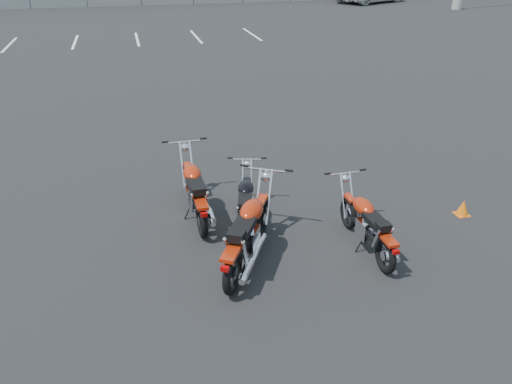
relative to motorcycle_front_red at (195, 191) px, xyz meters
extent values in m
plane|color=black|center=(0.76, -1.22, -0.49)|extent=(120.00, 120.00, 0.00)
torus|color=black|center=(-0.02, 0.76, -0.18)|extent=(0.12, 0.62, 0.62)
cylinder|color=silver|center=(-0.02, 0.76, -0.18)|extent=(0.11, 0.17, 0.17)
torus|color=black|center=(0.00, -0.75, -0.18)|extent=(0.12, 0.62, 0.62)
cylinder|color=silver|center=(0.00, -0.75, -0.18)|extent=(0.11, 0.17, 0.17)
cube|color=black|center=(-0.01, 0.01, -0.14)|extent=(0.11, 1.09, 0.06)
cube|color=silver|center=(-0.01, -0.04, -0.08)|extent=(0.29, 0.40, 0.31)
cylinder|color=silver|center=(-0.01, -0.04, 0.11)|extent=(0.21, 0.26, 0.27)
ellipsoid|color=#9D2109|center=(-0.01, 0.20, 0.26)|extent=(0.32, 0.61, 0.27)
cube|color=black|center=(-0.01, -0.30, 0.24)|extent=(0.28, 0.57, 0.10)
cube|color=black|center=(-0.01, -0.56, 0.28)|extent=(0.23, 0.19, 0.12)
cube|color=#9D2109|center=(0.00, -0.77, 0.15)|extent=(0.19, 0.44, 0.05)
cube|color=#9D2109|center=(-0.02, 0.76, 0.15)|extent=(0.14, 0.35, 0.04)
cylinder|color=silver|center=(0.12, -0.59, 0.08)|extent=(0.05, 0.19, 0.41)
cylinder|color=silver|center=(-0.13, -0.59, 0.08)|extent=(0.05, 0.19, 0.41)
cylinder|color=silver|center=(0.16, -0.30, -0.20)|extent=(0.10, 1.15, 0.13)
cylinder|color=silver|center=(0.16, -0.64, -0.18)|extent=(0.13, 0.37, 0.14)
cylinder|color=silver|center=(0.08, 0.89, 0.15)|extent=(0.05, 0.42, 0.82)
cylinder|color=silver|center=(-0.11, 0.89, 0.15)|extent=(0.05, 0.42, 0.82)
sphere|color=silver|center=(-0.02, 1.05, 0.42)|extent=(0.17, 0.17, 0.17)
cylinder|color=silver|center=(-0.02, 1.07, 0.53)|extent=(0.73, 0.04, 0.03)
cylinder|color=black|center=(0.34, 1.06, 0.57)|extent=(0.13, 0.04, 0.04)
cylinder|color=black|center=(-0.38, 1.05, 0.57)|extent=(0.13, 0.04, 0.04)
cylinder|color=black|center=(-0.15, -0.10, -0.34)|extent=(0.16, 0.03, 0.31)
cube|color=#990505|center=(0.00, -1.04, 0.08)|extent=(0.10, 0.06, 0.06)
torus|color=black|center=(0.96, 0.06, -0.23)|extent=(0.23, 0.53, 0.53)
cylinder|color=silver|center=(0.96, 0.06, -0.23)|extent=(0.12, 0.16, 0.14)
torus|color=black|center=(0.62, -1.17, -0.23)|extent=(0.23, 0.53, 0.53)
cylinder|color=silver|center=(0.62, -1.17, -0.23)|extent=(0.12, 0.16, 0.14)
cube|color=black|center=(0.79, -0.56, -0.19)|extent=(0.33, 0.91, 0.05)
cube|color=silver|center=(0.78, -0.60, -0.14)|extent=(0.32, 0.39, 0.26)
cylinder|color=silver|center=(0.78, -0.60, 0.02)|extent=(0.23, 0.26, 0.23)
ellipsoid|color=black|center=(0.83, -0.41, 0.14)|extent=(0.39, 0.56, 0.22)
cube|color=black|center=(0.72, -0.81, 0.12)|extent=(0.35, 0.53, 0.09)
cube|color=black|center=(0.66, -1.02, 0.16)|extent=(0.23, 0.20, 0.11)
cube|color=black|center=(0.62, -1.19, 0.05)|extent=(0.25, 0.40, 0.04)
cube|color=black|center=(0.96, 0.06, 0.05)|extent=(0.19, 0.32, 0.04)
cylinder|color=silver|center=(0.76, -1.07, -0.01)|extent=(0.08, 0.17, 0.34)
cylinder|color=silver|center=(0.55, -1.02, -0.01)|extent=(0.08, 0.17, 0.34)
cylinder|color=silver|center=(0.86, -0.85, -0.25)|extent=(0.33, 0.95, 0.11)
cylinder|color=silver|center=(0.78, -1.12, -0.23)|extent=(0.18, 0.33, 0.12)
cylinder|color=silver|center=(1.06, 0.14, 0.05)|extent=(0.13, 0.35, 0.69)
cylinder|color=silver|center=(0.91, 0.18, 0.05)|extent=(0.13, 0.35, 0.69)
sphere|color=silver|center=(1.02, 0.29, 0.28)|extent=(0.17, 0.17, 0.14)
cylinder|color=silver|center=(1.03, 0.31, 0.37)|extent=(0.60, 0.19, 0.03)
cylinder|color=black|center=(1.32, 0.21, 0.40)|extent=(0.11, 0.06, 0.03)
cylinder|color=black|center=(0.72, 0.37, 0.40)|extent=(0.11, 0.06, 0.03)
cylinder|color=black|center=(0.65, -0.61, -0.36)|extent=(0.14, 0.06, 0.26)
cube|color=#990505|center=(0.56, -1.41, -0.01)|extent=(0.10, 0.07, 0.05)
torus|color=black|center=(0.96, -0.95, -0.17)|extent=(0.43, 0.62, 0.65)
cylinder|color=silver|center=(0.96, -0.95, -0.17)|extent=(0.18, 0.20, 0.17)
torus|color=black|center=(0.18, -2.32, -0.17)|extent=(0.43, 0.62, 0.65)
cylinder|color=silver|center=(0.18, -2.32, -0.17)|extent=(0.18, 0.20, 0.17)
cube|color=black|center=(0.57, -1.64, -0.12)|extent=(0.66, 1.04, 0.07)
cube|color=silver|center=(0.54, -1.68, -0.06)|extent=(0.47, 0.51, 0.33)
cylinder|color=silver|center=(0.54, -1.68, 0.14)|extent=(0.32, 0.34, 0.29)
ellipsoid|color=#9D2109|center=(0.67, -1.47, 0.29)|extent=(0.60, 0.71, 0.28)
cube|color=black|center=(0.41, -1.92, 0.27)|extent=(0.54, 0.66, 0.11)
cube|color=black|center=(0.27, -2.16, 0.31)|extent=(0.30, 0.29, 0.13)
cube|color=#9D2109|center=(0.17, -2.34, 0.18)|extent=(0.40, 0.49, 0.05)
cube|color=#9D2109|center=(0.96, -0.95, 0.18)|extent=(0.31, 0.39, 0.04)
cylinder|color=silver|center=(0.37, -2.24, 0.11)|extent=(0.15, 0.20, 0.43)
cylinder|color=silver|center=(0.15, -2.11, 0.11)|extent=(0.15, 0.20, 0.43)
cylinder|color=silver|center=(0.56, -2.01, -0.19)|extent=(0.68, 1.09, 0.14)
cylinder|color=silver|center=(0.38, -2.31, -0.17)|extent=(0.30, 0.40, 0.14)
cylinder|color=silver|center=(1.11, -0.89, 0.18)|extent=(0.26, 0.40, 0.86)
cylinder|color=silver|center=(0.94, -0.79, 0.18)|extent=(0.26, 0.40, 0.86)
sphere|color=silver|center=(1.11, -0.69, 0.46)|extent=(0.24, 0.24, 0.17)
cylinder|color=silver|center=(1.12, -0.67, 0.57)|extent=(0.68, 0.41, 0.03)
cylinder|color=black|center=(1.44, -0.88, 0.62)|extent=(0.13, 0.10, 0.04)
cylinder|color=black|center=(0.78, -0.50, 0.62)|extent=(0.13, 0.10, 0.04)
cylinder|color=black|center=(0.38, -1.66, -0.33)|extent=(0.16, 0.11, 0.33)
cube|color=#990505|center=(0.03, -2.58, 0.11)|extent=(0.13, 0.11, 0.07)
torus|color=black|center=(2.48, -1.08, -0.21)|extent=(0.10, 0.55, 0.55)
cylinder|color=silver|center=(2.48, -1.08, -0.21)|extent=(0.09, 0.15, 0.15)
torus|color=black|center=(2.47, -2.41, -0.21)|extent=(0.10, 0.55, 0.55)
cylinder|color=silver|center=(2.47, -2.41, -0.21)|extent=(0.09, 0.15, 0.15)
cube|color=black|center=(2.48, -1.75, -0.18)|extent=(0.09, 0.97, 0.06)
cube|color=silver|center=(2.48, -1.79, -0.12)|extent=(0.26, 0.35, 0.28)
cylinder|color=silver|center=(2.48, -1.79, 0.04)|extent=(0.19, 0.23, 0.24)
ellipsoid|color=#9D2109|center=(2.48, -1.58, 0.17)|extent=(0.28, 0.54, 0.24)
cube|color=black|center=(2.47, -2.02, 0.15)|extent=(0.24, 0.51, 0.09)
cube|color=black|center=(2.47, -2.25, 0.19)|extent=(0.20, 0.17, 0.11)
cube|color=#9D2109|center=(2.47, -2.43, 0.08)|extent=(0.17, 0.39, 0.05)
cube|color=#9D2109|center=(2.48, -1.08, 0.08)|extent=(0.12, 0.31, 0.04)
cylinder|color=silver|center=(2.59, -2.28, 0.02)|extent=(0.05, 0.17, 0.36)
cylinder|color=silver|center=(2.36, -2.28, 0.02)|extent=(0.05, 0.17, 0.36)
cylinder|color=silver|center=(2.62, -2.02, -0.23)|extent=(0.09, 1.02, 0.12)
cylinder|color=silver|center=(2.62, -2.32, -0.21)|extent=(0.11, 0.33, 0.12)
cylinder|color=silver|center=(2.56, -0.97, 0.08)|extent=(0.04, 0.37, 0.73)
cylinder|color=silver|center=(2.39, -0.96, 0.08)|extent=(0.04, 0.37, 0.73)
sphere|color=silver|center=(2.48, -0.82, 0.32)|extent=(0.15, 0.15, 0.15)
cylinder|color=silver|center=(2.48, -0.80, 0.41)|extent=(0.65, 0.03, 0.03)
cylinder|color=black|center=(2.80, -0.82, 0.45)|extent=(0.11, 0.03, 0.03)
cylinder|color=black|center=(2.15, -0.82, 0.45)|extent=(0.11, 0.03, 0.03)
cylinder|color=black|center=(2.35, -1.84, -0.35)|extent=(0.14, 0.02, 0.28)
cube|color=#990505|center=(2.47, -2.67, 0.02)|extent=(0.09, 0.06, 0.06)
cone|color=orange|center=(4.67, -1.19, -0.34)|extent=(0.22, 0.22, 0.28)
cube|color=orange|center=(4.67, -1.19, -0.49)|extent=(0.24, 0.24, 0.01)
cylinder|color=gray|center=(22.82, 25.62, -0.09)|extent=(0.70, 0.70, 0.80)
cube|color=silver|center=(-6.24, 18.78, -0.49)|extent=(0.12, 4.00, 0.01)
cube|color=silver|center=(-3.24, 18.78, -0.49)|extent=(0.12, 4.00, 0.01)
cube|color=silver|center=(-0.24, 18.78, -0.49)|extent=(0.12, 4.00, 0.01)
cube|color=silver|center=(2.76, 18.78, -0.49)|extent=(0.12, 4.00, 0.01)
cube|color=silver|center=(5.76, 18.78, -0.49)|extent=(0.12, 4.00, 0.01)
camera|label=1|loc=(-0.93, -7.90, 3.95)|focal=35.00mm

